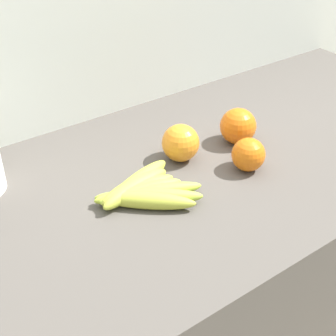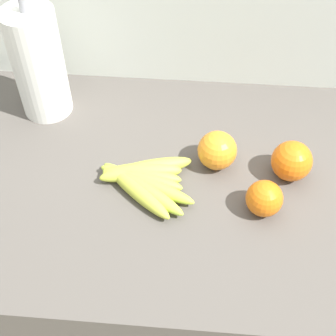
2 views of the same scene
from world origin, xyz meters
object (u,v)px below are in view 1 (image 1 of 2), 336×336
at_px(orange_center, 181,143).
at_px(orange_back_left, 238,126).
at_px(orange_right, 247,155).
at_px(banana_bunch, 142,191).

height_order(orange_center, orange_back_left, orange_back_left).
distance_m(orange_right, orange_back_left, 0.12).
bearing_deg(orange_right, banana_bunch, 169.42).
distance_m(banana_bunch, orange_center, 0.16).
xyz_separation_m(banana_bunch, orange_center, (0.15, 0.07, 0.02)).
distance_m(banana_bunch, orange_back_left, 0.30).
distance_m(orange_center, orange_right, 0.14).
bearing_deg(orange_center, banana_bunch, -154.37).
relative_size(orange_center, orange_back_left, 0.99).
bearing_deg(orange_back_left, banana_bunch, -169.97).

